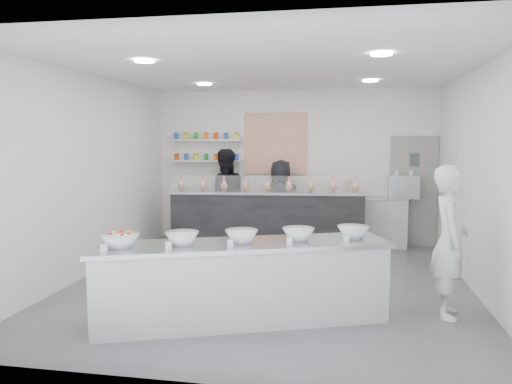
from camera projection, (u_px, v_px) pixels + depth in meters
floor at (270, 283)px, 7.09m from camera, size 6.00×6.00×0.00m
ceiling at (271, 68)px, 6.77m from camera, size 6.00×6.00×0.00m
back_wall at (293, 166)px, 9.87m from camera, size 5.50×0.00×5.50m
left_wall at (88, 175)px, 7.42m from camera, size 0.00×6.00×6.00m
right_wall at (480, 181)px, 6.44m from camera, size 0.00×6.00×6.00m
back_door at (413, 191)px, 9.48m from camera, size 0.88×0.04×2.10m
pattern_panel at (276, 144)px, 9.86m from camera, size 1.25×0.03×1.20m
jar_shelf_lower at (206, 161)px, 10.07m from camera, size 1.45×0.22×0.04m
jar_shelf_upper at (206, 140)px, 10.03m from camera, size 1.45×0.22×0.04m
preserve_jars at (206, 147)px, 10.02m from camera, size 1.45×0.10×0.56m
downlight_0 at (144, 61)px, 6.05m from camera, size 0.24×0.24×0.02m
downlight_1 at (381, 54)px, 5.55m from camera, size 0.24×0.24×0.02m
downlight_2 at (204, 84)px, 8.59m from camera, size 0.24×0.24×0.02m
downlight_3 at (371, 81)px, 8.09m from camera, size 0.24×0.24×0.02m
prep_counter at (242, 282)px, 5.55m from camera, size 3.35×1.87×0.90m
back_bar at (267, 220)px, 9.22m from camera, size 3.58×1.01×1.09m
sneeze_guard at (266, 184)px, 8.84m from camera, size 3.47×0.37×0.30m
espresso_ledge at (373, 222)px, 9.49m from camera, size 1.26×0.40×0.94m
espresso_machine at (403, 187)px, 9.32m from camera, size 0.54×0.38×0.42m
cup_stacks at (349, 188)px, 9.50m from camera, size 0.24×0.24×0.35m
prep_bowls at (242, 236)px, 5.50m from camera, size 2.93×1.48×0.15m
label_cards at (215, 248)px, 5.08m from camera, size 2.66×0.04×0.07m
cookie_bags at (267, 184)px, 9.15m from camera, size 3.33×0.48×0.26m
woman_prep at (450, 242)px, 5.69m from camera, size 0.49×0.68×1.75m
staff_left at (224, 196)px, 9.77m from camera, size 1.09×0.98×1.85m
staff_right at (281, 203)px, 9.58m from camera, size 0.86×0.62×1.65m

